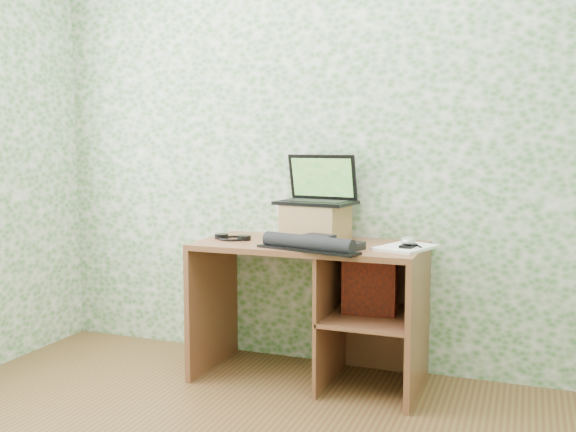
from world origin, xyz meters
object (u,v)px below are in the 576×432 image
at_px(notepad, 406,247).
at_px(riser, 316,222).
at_px(keyboard, 312,243).
at_px(desk, 325,292).
at_px(laptop, 318,192).

bearing_deg(notepad, riser, -177.21).
xyz_separation_m(keyboard, notepad, (0.44, 0.16, -0.02)).
bearing_deg(notepad, desk, -166.17).
bearing_deg(desk, notepad, -5.62).
distance_m(desk, keyboard, 0.36).
relative_size(desk, riser, 3.71).
distance_m(laptop, keyboard, 0.44).
height_order(keyboard, notepad, keyboard).
height_order(laptop, keyboard, laptop).
distance_m(desk, laptop, 0.56).
bearing_deg(desk, keyboard, -91.23).
bearing_deg(keyboard, notepad, 34.42).
bearing_deg(keyboard, laptop, 118.23).
distance_m(riser, notepad, 0.56).
xyz_separation_m(riser, notepad, (0.53, -0.16, -0.09)).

